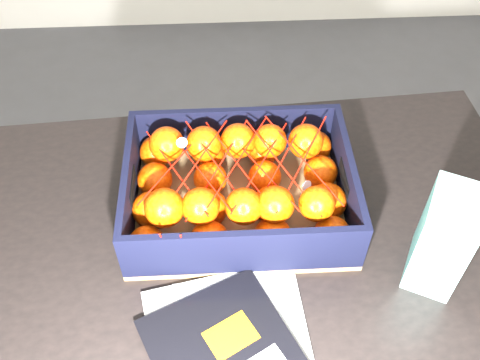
{
  "coord_description": "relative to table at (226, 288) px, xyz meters",
  "views": [
    {
      "loc": [
        -0.13,
        -0.73,
        1.56
      ],
      "look_at": [
        -0.1,
        -0.11,
        0.86
      ],
      "focal_mm": 40.89,
      "sensor_mm": 36.0,
      "label": 1
    }
  ],
  "objects": [
    {
      "name": "produce_crate",
      "position": [
        0.03,
        0.12,
        0.13
      ],
      "size": [
        0.41,
        0.31,
        0.12
      ],
      "color": "olive",
      "rests_on": "table"
    },
    {
      "name": "mesh_net",
      "position": [
        0.02,
        0.11,
        0.21
      ],
      "size": [
        0.34,
        0.27,
        0.09
      ],
      "color": "red",
      "rests_on": "clementine_heap"
    },
    {
      "name": "clementine_heap",
      "position": [
        0.03,
        0.12,
        0.16
      ],
      "size": [
        0.39,
        0.29,
        0.12
      ],
      "color": "#DF4004",
      "rests_on": "produce_crate"
    },
    {
      "name": "retail_carton",
      "position": [
        0.36,
        -0.04,
        0.19
      ],
      "size": [
        0.12,
        0.14,
        0.18
      ],
      "primitive_type": "cube",
      "rotation": [
        0.0,
        0.0,
        -0.47
      ],
      "color": "white",
      "rests_on": "table"
    },
    {
      "name": "magazine_stack",
      "position": [
        0.01,
        -0.19,
        0.11
      ],
      "size": [
        0.31,
        0.35,
        0.02
      ],
      "color": "beige",
      "rests_on": "table"
    },
    {
      "name": "table",
      "position": [
        0.0,
        0.0,
        0.0
      ],
      "size": [
        1.25,
        0.88,
        0.75
      ],
      "color": "black",
      "rests_on": "ground"
    },
    {
      "name": "ground",
      "position": [
        0.13,
        0.19,
        -0.65
      ],
      "size": [
        3.5,
        3.5,
        0.0
      ],
      "primitive_type": "plane",
      "color": "#3D3D40",
      "rests_on": "ground"
    }
  ]
}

